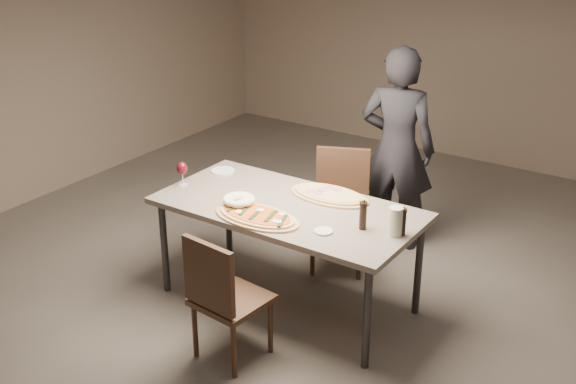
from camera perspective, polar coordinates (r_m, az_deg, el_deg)
The scene contains 14 objects.
room at distance 4.65m, azimuth 0.00°, elevation 6.24°, with size 7.00×7.00×7.00m.
dining_table at distance 4.90m, azimuth 0.00°, elevation -1.69°, with size 1.80×0.90×0.75m.
zucchini_pizza at distance 4.69m, azimuth -2.45°, elevation -1.91°, with size 0.62×0.34×0.05m.
ham_pizza at distance 5.01m, azimuth 3.27°, elevation -0.22°, with size 0.60×0.33×0.04m.
bread_basket at distance 4.84m, azimuth -3.89°, elevation -0.75°, with size 0.22×0.22×0.08m.
oil_dish at distance 4.51m, azimuth 2.82°, elevation -3.11°, with size 0.12×0.12×0.01m.
pepper_mill_left at distance 4.50m, azimuth 9.03°, elevation -2.31°, with size 0.05×0.05×0.19m.
pepper_mill_right at distance 4.54m, azimuth 5.95°, elevation -1.82°, with size 0.05×0.05×0.20m.
carafe at distance 4.49m, azimuth 8.50°, elevation -2.31°, with size 0.09×0.09×0.19m.
wine_glass at distance 5.21m, azimuth -8.37°, elevation 1.80°, with size 0.08×0.08×0.18m.
side_plate at distance 5.47m, azimuth -5.17°, elevation 1.67°, with size 0.18×0.18×0.01m.
chair_near at distance 4.41m, azimuth -5.23°, elevation -7.98°, with size 0.45×0.45×0.86m.
chair_far at distance 5.54m, azimuth 4.19°, elevation -0.79°, with size 0.57×0.57×0.91m.
diner at distance 5.76m, azimuth 8.61°, elevation 3.39°, with size 0.60×0.40×1.65m, color black.
Camera 1 is at (2.47, -3.69, 2.77)m, focal length 45.00 mm.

